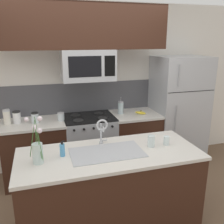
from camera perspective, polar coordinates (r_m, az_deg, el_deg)
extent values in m
plane|color=brown|center=(3.42, -1.67, -20.52)|extent=(10.00, 10.00, 0.00)
cube|color=silver|center=(4.12, -2.38, 5.82)|extent=(5.20, 0.10, 2.60)
cube|color=#4C4C51|center=(4.04, -6.30, 3.33)|extent=(3.23, 0.01, 0.48)
cube|color=#381E14|center=(3.90, -17.06, -8.88)|extent=(0.87, 0.62, 0.88)
cube|color=beige|center=(3.74, -17.64, -2.54)|extent=(0.90, 0.65, 0.03)
cube|color=#381E14|center=(4.16, 5.07, -6.59)|extent=(0.73, 0.62, 0.88)
cube|color=beige|center=(4.00, 5.23, -0.58)|extent=(0.76, 0.65, 0.03)
cube|color=#A8AAAF|center=(3.95, -5.12, -7.56)|extent=(0.76, 0.62, 0.91)
cube|color=black|center=(3.79, -5.29, -1.17)|extent=(0.76, 0.62, 0.01)
cylinder|color=black|center=(3.63, -7.69, -1.89)|extent=(0.15, 0.15, 0.01)
cylinder|color=black|center=(3.70, -2.11, -1.40)|extent=(0.15, 0.15, 0.01)
cylinder|color=black|center=(3.89, -8.33, -0.68)|extent=(0.15, 0.15, 0.01)
cylinder|color=black|center=(3.95, -3.10, -0.24)|extent=(0.15, 0.15, 0.01)
cylinder|color=black|center=(3.47, -8.64, -4.15)|extent=(0.03, 0.02, 0.03)
cylinder|color=black|center=(3.49, -6.41, -3.94)|extent=(0.03, 0.02, 0.03)
cylinder|color=black|center=(3.51, -4.21, -3.74)|extent=(0.03, 0.02, 0.03)
cylinder|color=black|center=(3.54, -2.05, -3.53)|extent=(0.03, 0.02, 0.03)
cylinder|color=black|center=(3.57, 0.08, -3.32)|extent=(0.03, 0.02, 0.03)
cube|color=#A8AAAF|center=(3.61, -5.56, 10.62)|extent=(0.74, 0.40, 0.43)
cube|color=black|center=(3.40, -6.14, 10.25)|extent=(0.45, 0.00, 0.28)
cube|color=black|center=(3.48, -0.49, 10.47)|extent=(0.15, 0.00, 0.28)
cube|color=#381E14|center=(3.56, -6.86, 18.84)|extent=(2.36, 0.34, 0.60)
cube|color=#A8AAAF|center=(4.36, 14.72, 0.40)|extent=(0.83, 0.72, 1.79)
cube|color=black|center=(3.97, 17.80, 4.48)|extent=(0.80, 0.00, 0.01)
cylinder|color=#99999E|center=(3.78, 15.11, 8.00)|extent=(0.01, 0.01, 0.32)
cylinder|color=#99999E|center=(3.97, 14.27, -3.31)|extent=(0.01, 0.01, 0.68)
cylinder|color=silver|center=(3.75, -22.88, -1.20)|extent=(0.10, 0.10, 0.19)
cylinder|color=#B2B2B7|center=(3.73, -23.06, 0.34)|extent=(0.10, 0.10, 0.02)
cylinder|color=silver|center=(3.75, -20.91, -1.23)|extent=(0.11, 0.11, 0.16)
cylinder|color=black|center=(3.73, -21.05, 0.06)|extent=(0.10, 0.10, 0.02)
cylinder|color=silver|center=(3.68, -17.17, -1.36)|extent=(0.10, 0.10, 0.14)
cylinder|color=black|center=(3.66, -17.27, -0.23)|extent=(0.10, 0.10, 0.02)
cylinder|color=silver|center=(3.70, -11.59, -1.13)|extent=(0.10, 0.10, 0.11)
cylinder|color=#B2B2B7|center=(3.68, -11.64, -0.24)|extent=(0.10, 0.10, 0.01)
ellipsoid|color=yellow|center=(3.95, 6.53, -0.22)|extent=(0.17, 0.10, 0.06)
ellipsoid|color=yellow|center=(3.97, 6.52, -0.15)|extent=(0.18, 0.06, 0.07)
ellipsoid|color=yellow|center=(3.96, 6.69, -0.21)|extent=(0.18, 0.06, 0.07)
ellipsoid|color=yellow|center=(3.98, 6.67, -0.14)|extent=(0.17, 0.10, 0.07)
cylinder|color=brown|center=(3.96, 6.61, 0.22)|extent=(0.02, 0.02, 0.03)
cylinder|color=silver|center=(3.95, 2.00, 0.89)|extent=(0.09, 0.09, 0.18)
cylinder|color=#A3A3AA|center=(3.93, 2.01, 2.30)|extent=(0.08, 0.08, 0.02)
cylinder|color=#A3A3AA|center=(3.92, 2.02, 2.79)|extent=(0.01, 0.01, 0.05)
sphere|color=#A3A3AA|center=(3.91, 2.02, 3.26)|extent=(0.02, 0.02, 0.02)
cube|color=#381E14|center=(2.89, -0.49, -17.70)|extent=(1.88, 0.77, 0.88)
cube|color=beige|center=(2.66, -0.51, -9.55)|extent=(1.91, 0.80, 0.03)
cube|color=#ADAFB5|center=(2.64, -1.16, -9.22)|extent=(0.76, 0.43, 0.01)
cube|color=#ADAFB5|center=(2.64, -4.88, -11.20)|extent=(0.30, 0.32, 0.15)
cube|color=#ADAFB5|center=(2.72, 2.46, -10.25)|extent=(0.30, 0.32, 0.15)
cylinder|color=#B7BABF|center=(2.86, -2.52, -7.00)|extent=(0.04, 0.04, 0.02)
cylinder|color=#B7BABF|center=(2.82, -2.55, -4.76)|extent=(0.02, 0.02, 0.22)
torus|color=#B7BABF|center=(2.73, -2.29, -3.01)|extent=(0.13, 0.02, 0.13)
cylinder|color=#B7BABF|center=(2.69, -2.00, -3.98)|extent=(0.02, 0.02, 0.06)
cube|color=#B7BABF|center=(2.86, -1.84, -6.47)|extent=(0.07, 0.01, 0.01)
cylinder|color=#4C93C6|center=(2.60, -11.28, -8.54)|extent=(0.05, 0.05, 0.13)
cylinder|color=black|center=(2.57, -11.38, -6.98)|extent=(0.02, 0.02, 0.02)
cube|color=black|center=(2.56, -11.04, -6.58)|extent=(0.03, 0.01, 0.01)
cylinder|color=silver|center=(2.80, 8.94, -6.57)|extent=(0.08, 0.08, 0.13)
cylinder|color=silver|center=(2.88, 12.31, -6.39)|extent=(0.06, 0.06, 0.10)
cylinder|color=silver|center=(2.50, -16.61, -9.07)|extent=(0.10, 0.10, 0.20)
cylinder|color=silver|center=(2.53, -16.49, -10.38)|extent=(0.09, 0.09, 0.06)
cylinder|color=#386B2D|center=(2.49, -16.92, -6.71)|extent=(0.02, 0.08, 0.27)
sphere|color=silver|center=(2.48, -17.30, -3.48)|extent=(0.06, 0.06, 0.06)
cylinder|color=#386B2D|center=(2.39, -16.37, -5.89)|extent=(0.05, 0.10, 0.40)
sphere|color=silver|center=(2.28, -16.19, -1.47)|extent=(0.04, 0.04, 0.04)
cylinder|color=#386B2D|center=(2.46, -17.74, -5.85)|extent=(0.08, 0.03, 0.37)
sphere|color=silver|center=(2.41, -18.99, -1.62)|extent=(0.04, 0.04, 0.04)
cylinder|color=#386B2D|center=(2.43, -16.39, -7.09)|extent=(0.04, 0.06, 0.28)
sphere|color=silver|center=(2.36, -16.23, -4.10)|extent=(0.05, 0.05, 0.05)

